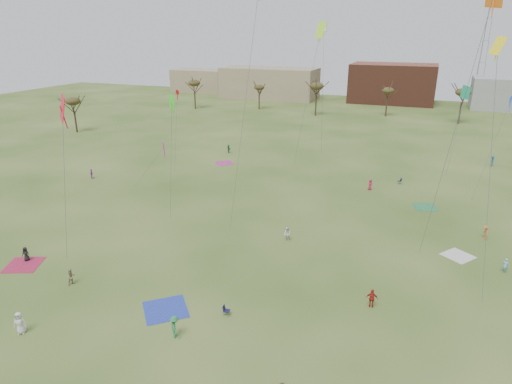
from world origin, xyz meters
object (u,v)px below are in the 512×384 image
(flyer_near_center, at_px, (175,327))
(camp_chair_center, at_px, (226,312))
(flyer_near_left, at_px, (20,323))
(radio_tower, at_px, (485,40))
(camp_chair_right, at_px, (399,182))
(spectator_fore_a, at_px, (372,298))

(flyer_near_center, distance_m, camp_chair_center, 4.69)
(flyer_near_left, distance_m, radio_tower, 142.39)
(camp_chair_right, bearing_deg, spectator_fore_a, -25.59)
(spectator_fore_a, xyz_separation_m, radio_tower, (16.08, 121.89, 18.34))
(spectator_fore_a, relative_size, camp_chair_center, 1.99)
(flyer_near_center, relative_size, spectator_fore_a, 1.07)
(camp_chair_center, bearing_deg, spectator_fore_a, -70.84)
(flyer_near_left, xyz_separation_m, flyer_near_center, (11.37, 3.90, -0.00))
(radio_tower, bearing_deg, flyer_near_center, -102.69)
(flyer_near_center, distance_m, radio_tower, 135.77)
(camp_chair_center, bearing_deg, radio_tower, -19.23)
(flyer_near_left, distance_m, flyer_near_center, 12.03)
(spectator_fore_a, relative_size, radio_tower, 0.04)
(radio_tower, bearing_deg, flyer_near_left, -106.85)
(flyer_near_center, height_order, camp_chair_right, flyer_near_center)
(spectator_fore_a, bearing_deg, camp_chair_right, -94.77)
(flyer_near_left, height_order, radio_tower, radio_tower)
(flyer_near_left, xyz_separation_m, radio_tower, (40.93, 135.15, 18.28))
(camp_chair_center, relative_size, radio_tower, 0.02)
(flyer_near_center, distance_m, spectator_fore_a, 16.41)
(flyer_near_center, height_order, spectator_fore_a, flyer_near_center)
(camp_chair_right, bearing_deg, flyer_near_left, -53.43)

